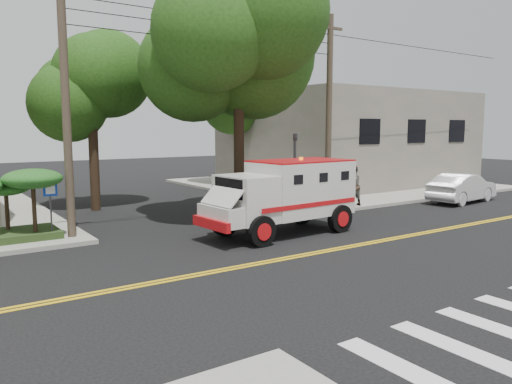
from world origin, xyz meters
TOP-DOWN VIEW (x-y plane):
  - ground at (0.00, 0.00)m, footprint 100.00×100.00m
  - sidewalk_ne at (13.50, 13.50)m, footprint 17.00×17.00m
  - building_right at (15.00, 14.00)m, footprint 14.00×12.00m
  - utility_pole_left at (-5.60, 6.00)m, footprint 0.28×0.28m
  - utility_pole_right at (6.30, 6.20)m, footprint 0.28×0.28m
  - tree_main at (1.94, 6.21)m, footprint 6.08×5.70m
  - tree_left at (-2.68, 11.79)m, footprint 4.48×4.20m
  - tree_right at (8.84, 15.77)m, footprint 4.80×4.50m
  - traffic_signal at (3.80, 5.60)m, footprint 0.15×0.18m
  - accessibility_sign at (-6.20, 6.17)m, footprint 0.45×0.10m
  - palm_planter at (-7.44, 6.62)m, footprint 3.52×2.63m
  - armored_truck at (1.14, 2.81)m, footprint 5.99×2.70m
  - parked_sedan at (13.48, 3.80)m, footprint 4.73×2.11m
  - pedestrian_a at (6.76, 5.50)m, footprint 0.74×0.71m
  - pedestrian_b at (7.25, 5.50)m, footprint 0.94×0.73m

SIDE VIEW (x-z plane):
  - ground at x=0.00m, z-range 0.00..0.00m
  - sidewalk_ne at x=13.50m, z-range 0.00..0.15m
  - parked_sedan at x=13.48m, z-range 0.00..1.51m
  - pedestrian_a at x=6.76m, z-range 0.15..1.86m
  - pedestrian_b at x=7.25m, z-range 0.15..2.07m
  - accessibility_sign at x=-6.20m, z-range 0.35..2.38m
  - armored_truck at x=1.14m, z-range 0.18..2.85m
  - palm_planter at x=-7.44m, z-range 0.47..2.82m
  - traffic_signal at x=3.80m, z-range 0.43..4.03m
  - building_right at x=15.00m, z-range 0.15..6.15m
  - utility_pole_left at x=-5.60m, z-range 0.00..9.00m
  - utility_pole_right at x=6.30m, z-range 0.00..9.00m
  - tree_left at x=-2.68m, z-range 1.88..9.58m
  - tree_right at x=8.84m, z-range 1.99..10.19m
  - tree_main at x=1.94m, z-range 2.27..12.12m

